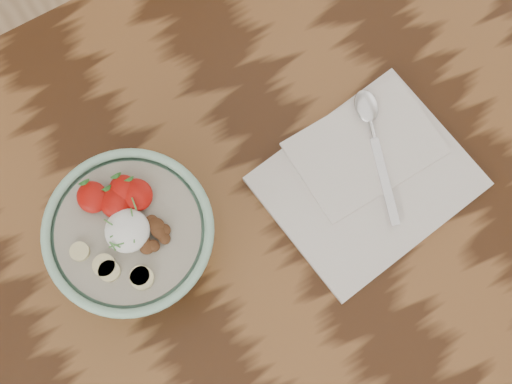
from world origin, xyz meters
TOP-DOWN VIEW (x-y plane):
  - table at (0.00, 0.00)cm, footprint 160.00×90.00cm
  - breakfast_bowl at (-0.54, 9.21)cm, footprint 19.46×19.46cm
  - napkin at (29.03, 3.07)cm, footprint 27.50×23.37cm
  - spoon at (32.64, 8.30)cm, footprint 7.90×18.13cm

SIDE VIEW (x-z plane):
  - table at x=0.00cm, z-range 28.20..103.20cm
  - napkin at x=29.03cm, z-range 74.88..76.42cm
  - spoon at x=32.64cm, z-range 76.46..77.43cm
  - breakfast_bowl at x=-0.54cm, z-range 75.21..88.06cm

